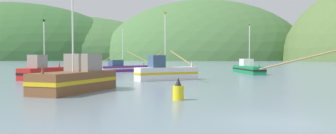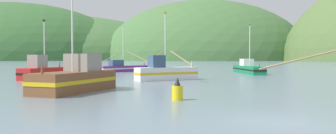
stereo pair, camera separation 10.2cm
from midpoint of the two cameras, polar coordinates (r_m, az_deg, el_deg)
ground_plane at (r=14.59m, az=16.85°, el=-8.62°), size 600.00×600.00×0.00m
hill_far_left at (r=291.76m, az=-16.85°, el=1.21°), size 193.92×155.13×69.74m
hill_far_right at (r=238.91m, az=5.99°, el=1.16°), size 140.51×112.41×81.81m
hill_far_center at (r=279.69m, az=-23.90°, el=1.11°), size 172.89×138.31×83.21m
fishing_boat_white at (r=37.35m, az=-0.32°, el=-0.85°), size 6.91×8.99×7.43m
fishing_boat_green at (r=53.95m, az=13.19°, el=-0.25°), size 3.41×11.65×7.44m
fishing_boat_red at (r=41.38m, az=-20.04°, el=-0.70°), size 3.50×6.65×6.78m
fishing_boat_purple at (r=58.77m, az=-7.35°, el=-0.12°), size 11.39×9.67×7.66m
fishing_boat_brown at (r=26.23m, az=-14.90°, el=-1.89°), size 4.56×8.10×8.11m
channel_buoy at (r=20.52m, az=1.71°, el=-4.00°), size 0.66×0.66×1.36m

